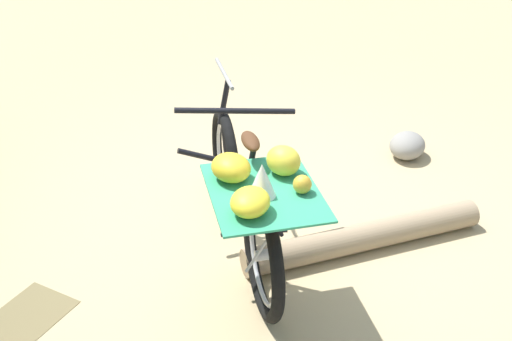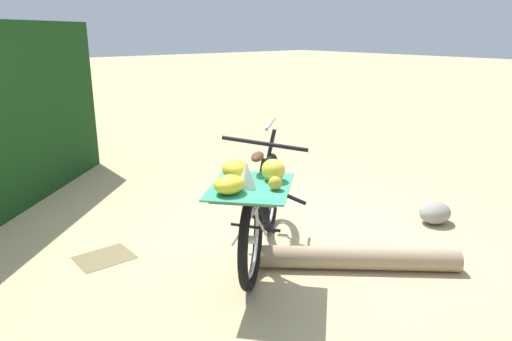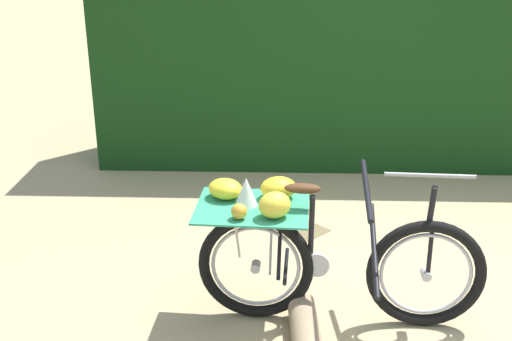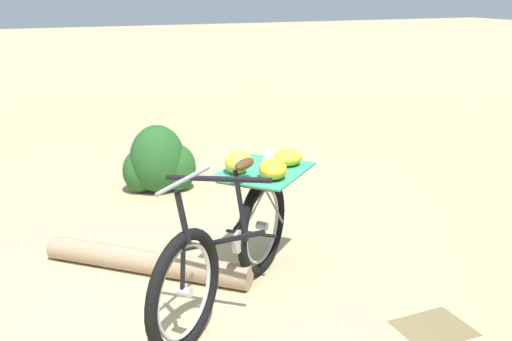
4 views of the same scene
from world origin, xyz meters
name	(u,v)px [view 2 (image 2 of 4)]	position (x,y,z in m)	size (l,w,h in m)	color
ground_plane	(262,237)	(0.00, 0.00, 0.00)	(60.00, 60.00, 0.00)	tan
bicycle	(259,204)	(-0.31, -0.33, 0.49)	(1.53, 1.40, 1.03)	black
fallen_log	(355,258)	(0.19, -0.91, 0.09)	(0.18, 0.18, 1.61)	#9E8466
path_stone	(435,213)	(1.52, -0.80, 0.10)	(0.33, 0.28, 0.21)	gray
leaf_litter_patch	(105,257)	(-1.27, 0.52, 0.00)	(0.44, 0.36, 0.01)	olive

